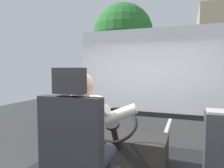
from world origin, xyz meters
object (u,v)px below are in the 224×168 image
object	(u,v)px
fare_box	(216,156)
driver_seat	(78,166)
steering_console	(124,148)
bus_driver	(84,136)

from	to	relation	value
fare_box	driver_seat	bearing A→B (deg)	-141.75
driver_seat	steering_console	bearing A→B (deg)	90.00
driver_seat	bus_driver	xyz separation A→B (m)	(0.00, 0.11, 0.20)
driver_seat	bus_driver	size ratio (longest dim) A/B	1.55
bus_driver	driver_seat	bearing A→B (deg)	-90.00
driver_seat	fare_box	world-z (taller)	driver_seat
bus_driver	fare_box	distance (m)	1.30
bus_driver	steering_console	distance (m)	1.21
driver_seat	steering_console	size ratio (longest dim) A/B	1.16
driver_seat	steering_console	world-z (taller)	driver_seat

